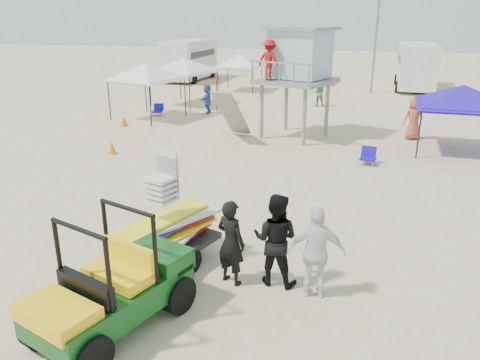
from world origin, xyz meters
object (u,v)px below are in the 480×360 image
(man_left, at_px, (231,242))
(canopy_blue, at_px, (464,89))
(utility_cart, at_px, (108,280))
(lifeguard_tower, at_px, (295,58))
(surf_trailer, at_px, (168,226))

(man_left, height_order, canopy_blue, canopy_blue)
(utility_cart, xyz_separation_m, man_left, (1.52, 2.04, -0.08))
(man_left, relative_size, lifeguard_tower, 0.39)
(utility_cart, distance_m, lifeguard_tower, 14.80)
(surf_trailer, bearing_deg, utility_cart, -90.17)
(utility_cart, bearing_deg, man_left, 53.23)
(man_left, relative_size, canopy_blue, 0.55)
(utility_cart, height_order, man_left, utility_cart)
(lifeguard_tower, distance_m, canopy_blue, 6.83)
(surf_trailer, xyz_separation_m, lifeguard_tower, (0.43, 12.25, 2.52))
(surf_trailer, relative_size, lifeguard_tower, 0.58)
(utility_cart, height_order, canopy_blue, canopy_blue)
(surf_trailer, bearing_deg, canopy_blue, 58.29)
(canopy_blue, bearing_deg, utility_cart, -117.23)
(canopy_blue, bearing_deg, lifeguard_tower, 174.51)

